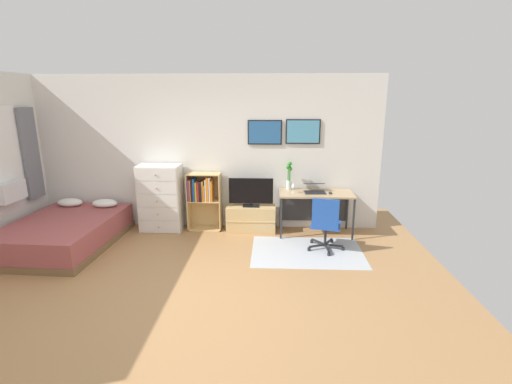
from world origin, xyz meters
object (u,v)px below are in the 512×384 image
(desk, at_px, (315,199))
(bamboo_vase, at_px, (289,175))
(dresser, at_px, (161,198))
(bed, at_px, (65,232))
(tv_stand, at_px, (251,218))
(office_chair, at_px, (326,223))
(bookshelf, at_px, (203,195))
(television, at_px, (251,193))
(wine_glass, at_px, (293,185))
(laptop, at_px, (314,188))
(computer_mouse, at_px, (330,193))

(desk, xyz_separation_m, bamboo_vase, (-0.46, 0.12, 0.40))
(dresser, height_order, desk, dresser)
(bed, xyz_separation_m, tv_stand, (2.93, 0.81, 0.01))
(office_chair, bearing_deg, bookshelf, 169.73)
(dresser, distance_m, television, 1.60)
(bed, height_order, television, television)
(bed, height_order, bamboo_vase, bamboo_vase)
(television, xyz_separation_m, bamboo_vase, (0.66, 0.12, 0.30))
(bed, relative_size, desk, 1.66)
(bookshelf, xyz_separation_m, wine_glass, (1.58, -0.19, 0.25))
(dresser, bearing_deg, laptop, -0.53)
(desk, bearing_deg, bamboo_vase, 165.88)
(television, distance_m, desk, 1.12)
(office_chair, relative_size, computer_mouse, 8.27)
(television, bearing_deg, laptop, -0.93)
(bookshelf, distance_m, tv_stand, 0.95)
(desk, bearing_deg, wine_glass, -162.42)
(bed, relative_size, bamboo_vase, 4.16)
(dresser, xyz_separation_m, computer_mouse, (2.94, -0.15, 0.17))
(bookshelf, distance_m, office_chair, 2.24)
(dresser, height_order, bamboo_vase, bamboo_vase)
(dresser, relative_size, computer_mouse, 11.32)
(bed, bearing_deg, office_chair, 1.72)
(tv_stand, bearing_deg, office_chair, -35.13)
(laptop, bearing_deg, wine_glass, -167.31)
(bed, height_order, computer_mouse, computer_mouse)
(bookshelf, bearing_deg, dresser, -175.32)
(desk, xyz_separation_m, computer_mouse, (0.23, -0.14, 0.15))
(wine_glass, bearing_deg, laptop, 15.77)
(bed, distance_m, bookshelf, 2.28)
(bed, distance_m, laptop, 4.14)
(dresser, height_order, computer_mouse, dresser)
(laptop, relative_size, bamboo_vase, 0.81)
(bookshelf, distance_m, bamboo_vase, 1.56)
(bamboo_vase, distance_m, wine_glass, 0.28)
(bookshelf, xyz_separation_m, desk, (1.98, -0.06, -0.02))
(bed, xyz_separation_m, television, (2.93, 0.79, 0.48))
(desk, height_order, computer_mouse, computer_mouse)
(office_chair, bearing_deg, desk, 107.93)
(dresser, xyz_separation_m, wine_glass, (2.32, -0.13, 0.29))
(tv_stand, distance_m, desk, 1.18)
(laptop, height_order, wine_glass, wine_glass)
(television, relative_size, laptop, 1.90)
(desk, bearing_deg, computer_mouse, -32.41)
(tv_stand, bearing_deg, laptop, -2.10)
(tv_stand, height_order, laptop, laptop)
(dresser, relative_size, bamboo_vase, 2.36)
(computer_mouse, bearing_deg, bed, -171.35)
(bookshelf, relative_size, wine_glass, 5.70)
(tv_stand, xyz_separation_m, office_chair, (1.19, -0.84, 0.23))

